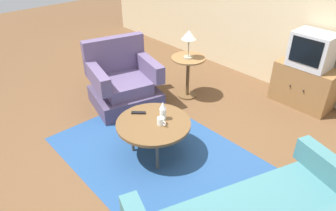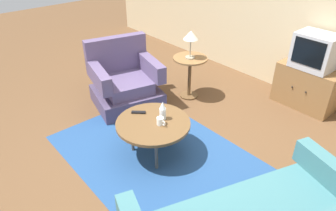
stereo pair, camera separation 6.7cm
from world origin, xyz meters
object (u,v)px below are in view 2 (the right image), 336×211
tv_stand (306,87)px  television (315,51)px  mug (160,121)px  armchair (125,83)px  side_table (190,69)px  table_lamp (191,37)px  coffee_table (153,124)px  tv_remote_dark (138,112)px  vase (163,111)px

tv_stand → television: television is taller
mug → armchair: bearing=163.2°
side_table → table_lamp: size_ratio=1.58×
armchair → coffee_table: size_ratio=1.28×
coffee_table → armchair: bearing=160.6°
side_table → television: size_ratio=1.23×
side_table → table_lamp: bearing=-57.9°
coffee_table → table_lamp: size_ratio=2.05×
television → tv_remote_dark: bearing=-109.6°
coffee_table → table_lamp: 1.55m
tv_stand → vase: vase is taller
television → mug: television is taller
side_table → tv_remote_dark: 1.37m
coffee_table → table_lamp: (-0.71, 1.26, 0.56)m
tv_stand → vase: size_ratio=3.72×
coffee_table → television: (0.59, 2.36, 0.44)m
coffee_table → mug: (0.09, 0.03, 0.07)m
tv_stand → table_lamp: bearing=-139.4°
television → tv_remote_dark: television is taller
tv_stand → television: bearing=-90.0°
vase → tv_remote_dark: size_ratio=1.55×
armchair → side_table: armchair is taller
coffee_table → vase: vase is taller
side_table → tv_stand: 1.71m
coffee_table → side_table: bearing=119.3°
vase → side_table: bearing=122.7°
side_table → vase: bearing=-57.3°
vase → mug: 0.13m
television → tv_remote_dark: size_ratio=3.60×
armchair → television: bearing=150.8°
mug → table_lamp: bearing=123.0°
vase → mug: bearing=-52.9°
coffee_table → vase: (0.02, 0.12, 0.14)m
table_lamp → mug: (0.80, -1.23, -0.48)m
armchair → side_table: (0.50, 0.85, 0.14)m
tv_stand → vase: bearing=-104.1°
side_table → tv_stand: size_ratio=0.77×
table_lamp → tv_remote_dark: bearing=-70.6°
mug → television: bearing=78.0°
tv_stand → television: (0.00, -0.01, 0.55)m
side_table → mug: size_ratio=5.15×
side_table → television: 1.74m
tv_remote_dark → vase: bearing=-19.8°
coffee_table → vase: 0.19m
tv_stand → television: size_ratio=1.60×
coffee_table → television: size_ratio=1.59×
table_lamp → television: bearing=40.4°
side_table → coffee_table: bearing=-60.7°
table_lamp → mug: bearing=-57.0°
side_table → table_lamp: table_lamp is taller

